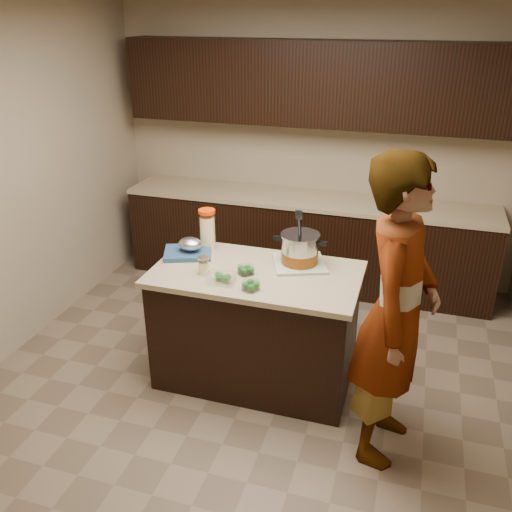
{
  "coord_description": "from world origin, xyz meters",
  "views": [
    {
      "loc": [
        1.0,
        -3.25,
        2.59
      ],
      "look_at": [
        0.0,
        0.0,
        1.02
      ],
      "focal_mm": 38.0,
      "sensor_mm": 36.0,
      "label": 1
    }
  ],
  "objects": [
    {
      "name": "broccoli_tub_rect",
      "position": [
        -0.18,
        -0.22,
        0.93
      ],
      "size": [
        0.18,
        0.14,
        0.07
      ],
      "rotation": [
        0.0,
        0.0,
        -0.01
      ],
      "color": "silver",
      "rests_on": "island"
    },
    {
      "name": "broccoli_tub_left",
      "position": [
        -0.06,
        -0.05,
        0.93
      ],
      "size": [
        0.15,
        0.15,
        0.06
      ],
      "rotation": [
        0.0,
        0.0,
        -0.31
      ],
      "color": "silver",
      "rests_on": "island"
    },
    {
      "name": "back_cabinets",
      "position": [
        0.0,
        1.74,
        0.94
      ],
      "size": [
        3.6,
        0.63,
        2.33
      ],
      "color": "black",
      "rests_on": "ground"
    },
    {
      "name": "ground_plane",
      "position": [
        0.0,
        0.0,
        0.0
      ],
      "size": [
        4.0,
        4.0,
        0.0
      ],
      "primitive_type": "plane",
      "color": "brown",
      "rests_on": "ground"
    },
    {
      "name": "dish_towel",
      "position": [
        0.27,
        0.2,
        0.91
      ],
      "size": [
        0.47,
        0.47,
        0.02
      ],
      "primitive_type": "cube",
      "rotation": [
        0.0,
        0.0,
        0.37
      ],
      "color": "#608358",
      "rests_on": "island"
    },
    {
      "name": "lemonade_pitcher",
      "position": [
        -0.47,
        0.28,
        1.04
      ],
      "size": [
        0.13,
        0.13,
        0.31
      ],
      "rotation": [
        0.0,
        0.0,
        0.05
      ],
      "color": "#F3DE94",
      "rests_on": "island"
    },
    {
      "name": "person",
      "position": [
        0.98,
        -0.42,
        0.97
      ],
      "size": [
        0.56,
        0.77,
        1.93
      ],
      "primitive_type": "imported",
      "rotation": [
        0.0,
        0.0,
        1.42
      ],
      "color": "gray",
      "rests_on": "ground"
    },
    {
      "name": "island",
      "position": [
        0.0,
        0.0,
        0.45
      ],
      "size": [
        1.46,
        0.81,
        0.9
      ],
      "color": "black",
      "rests_on": "ground"
    },
    {
      "name": "stock_pot",
      "position": [
        0.27,
        0.2,
        1.01
      ],
      "size": [
        0.39,
        0.28,
        0.4
      ],
      "rotation": [
        0.0,
        0.0,
        0.0
      ],
      "color": "#B7B7BC",
      "rests_on": "dish_towel"
    },
    {
      "name": "broccoli_tub_right",
      "position": [
        0.04,
        -0.26,
        0.93
      ],
      "size": [
        0.13,
        0.13,
        0.06
      ],
      "rotation": [
        0.0,
        0.0,
        0.09
      ],
      "color": "silver",
      "rests_on": "island"
    },
    {
      "name": "room_shell",
      "position": [
        0.0,
        0.0,
        1.71
      ],
      "size": [
        4.04,
        4.04,
        2.72
      ],
      "color": "tan",
      "rests_on": "ground"
    },
    {
      "name": "mason_jar",
      "position": [
        -0.34,
        -0.13,
        0.96
      ],
      "size": [
        0.09,
        0.09,
        0.13
      ],
      "rotation": [
        0.0,
        0.0,
        -0.13
      ],
      "color": "#F3DE94",
      "rests_on": "island"
    },
    {
      "name": "blue_tray",
      "position": [
        -0.56,
        0.12,
        0.95
      ],
      "size": [
        0.42,
        0.38,
        0.13
      ],
      "rotation": [
        0.0,
        0.0,
        0.36
      ],
      "color": "navy",
      "rests_on": "island"
    }
  ]
}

